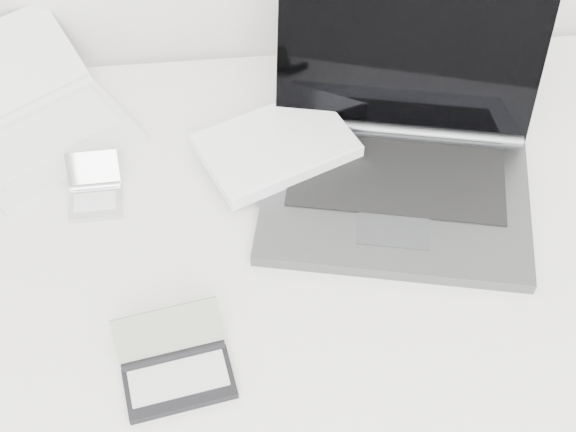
{
  "coord_description": "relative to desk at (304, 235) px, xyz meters",
  "views": [
    {
      "loc": [
        -0.1,
        0.76,
        1.76
      ],
      "look_at": [
        -0.03,
        1.51,
        0.79
      ],
      "focal_mm": 50.0,
      "sensor_mm": 36.0,
      "label": 1
    }
  ],
  "objects": [
    {
      "name": "desk",
      "position": [
        0.0,
        0.0,
        0.0
      ],
      "size": [
        1.6,
        0.8,
        0.73
      ],
      "color": "white",
      "rests_on": "ground"
    },
    {
      "name": "laptop_large",
      "position": [
        0.13,
        0.08,
        0.09
      ],
      "size": [
        0.59,
        0.46,
        0.29
      ],
      "rotation": [
        0.0,
        0.0,
        -0.22
      ],
      "color": "#4F5153",
      "rests_on": "desk"
    },
    {
      "name": "netbook_open_white",
      "position": [
        -0.45,
        0.24,
        0.07
      ],
      "size": [
        0.41,
        0.43,
        0.11
      ],
      "rotation": [
        0.0,
        0.0,
        0.58
      ],
      "color": "white",
      "rests_on": "desk"
    },
    {
      "name": "pda_silver",
      "position": [
        -0.34,
        0.07,
        0.06
      ],
      "size": [
        0.09,
        0.1,
        0.06
      ],
      "rotation": [
        0.0,
        0.0,
        0.02
      ],
      "color": "silver",
      "rests_on": "desk"
    },
    {
      "name": "palmtop_charcoal",
      "position": [
        -0.21,
        -0.26,
        0.06
      ],
      "size": [
        0.17,
        0.15,
        0.07
      ],
      "rotation": [
        0.0,
        0.0,
        0.17
      ],
      "color": "black",
      "rests_on": "desk"
    }
  ]
}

